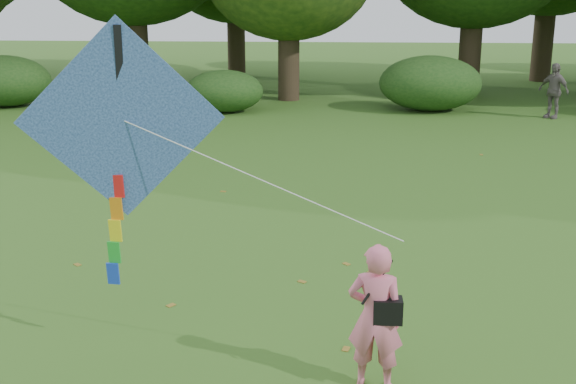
# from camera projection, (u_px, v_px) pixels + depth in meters

# --- Properties ---
(ground) EXTENTS (100.00, 100.00, 0.00)m
(ground) POSITION_uv_depth(u_px,v_px,m) (349.00, 373.00, 7.96)
(ground) COLOR #265114
(ground) RESTS_ON ground
(man_kite_flyer) EXTENTS (0.65, 0.49, 1.61)m
(man_kite_flyer) POSITION_uv_depth(u_px,v_px,m) (376.00, 317.00, 7.48)
(man_kite_flyer) COLOR #E06984
(man_kite_flyer) RESTS_ON ground
(bystander_left) EXTENTS (0.84, 0.70, 1.57)m
(bystander_left) POSITION_uv_depth(u_px,v_px,m) (88.00, 84.00, 25.60)
(bystander_left) COLOR #262532
(bystander_left) RESTS_ON ground
(bystander_right) EXTENTS (1.03, 1.06, 1.78)m
(bystander_right) POSITION_uv_depth(u_px,v_px,m) (553.00, 91.00, 23.23)
(bystander_right) COLOR slate
(bystander_right) RESTS_ON ground
(crossbody_bag) EXTENTS (0.43, 0.20, 0.68)m
(crossbody_bag) POSITION_uv_depth(u_px,v_px,m) (387.00, 309.00, 7.42)
(crossbody_bag) COLOR black
(crossbody_bag) RESTS_ON ground
(flying_kite) EXTENTS (4.07, 0.95, 3.01)m
(flying_kite) POSITION_uv_depth(u_px,v_px,m) (122.00, 124.00, 7.73)
(flying_kite) COLOR #253EA3
(flying_kite) RESTS_ON ground
(shrub_band) EXTENTS (39.15, 3.22, 1.88)m
(shrub_band) POSITION_uv_depth(u_px,v_px,m) (321.00, 86.00, 24.66)
(shrub_band) COLOR #264919
(shrub_band) RESTS_ON ground
(fallen_leaves) EXTENTS (9.66, 10.83, 0.01)m
(fallen_leaves) POSITION_uv_depth(u_px,v_px,m) (375.00, 264.00, 11.07)
(fallen_leaves) COLOR olive
(fallen_leaves) RESTS_ON ground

